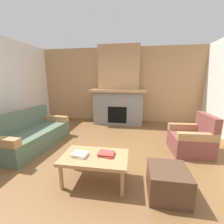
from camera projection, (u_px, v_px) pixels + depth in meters
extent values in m
plane|color=brown|center=(104.00, 159.00, 2.93)|extent=(9.00, 9.00, 0.00)
cube|color=tan|center=(120.00, 85.00, 5.53)|extent=(6.00, 0.12, 2.70)
cube|color=gray|center=(118.00, 107.00, 5.30)|extent=(1.70, 0.70, 1.15)
cube|color=black|center=(117.00, 115.00, 5.03)|extent=(0.64, 0.08, 0.56)
cube|color=tan|center=(118.00, 90.00, 5.12)|extent=(1.90, 0.82, 0.08)
cube|color=tan|center=(119.00, 68.00, 5.10)|extent=(1.40, 0.50, 1.47)
cube|color=#4C604C|center=(34.00, 138.00, 3.47)|extent=(0.98, 1.86, 0.40)
cube|color=#4C604C|center=(20.00, 120.00, 3.46)|extent=(0.30, 1.81, 0.45)
cube|color=#A87A4C|center=(54.00, 118.00, 4.19)|extent=(0.85, 0.23, 0.15)
cube|color=brown|center=(189.00, 143.00, 3.20)|extent=(0.80, 0.80, 0.40)
cube|color=brown|center=(207.00, 125.00, 3.07)|extent=(0.18, 0.77, 0.45)
cube|color=#A87A4C|center=(185.00, 127.00, 3.44)|extent=(0.77, 0.18, 0.15)
cube|color=#A87A4C|center=(197.00, 137.00, 2.84)|extent=(0.77, 0.18, 0.15)
cube|color=#A87A4C|center=(95.00, 157.00, 2.22)|extent=(1.00, 0.60, 0.05)
cylinder|color=#A87A4C|center=(61.00, 177.00, 2.10)|extent=(0.06, 0.06, 0.38)
cylinder|color=#A87A4C|center=(122.00, 183.00, 1.97)|extent=(0.06, 0.06, 0.38)
cylinder|color=#A87A4C|center=(74.00, 159.00, 2.57)|extent=(0.06, 0.06, 0.38)
cylinder|color=#A87A4C|center=(125.00, 164.00, 2.44)|extent=(0.06, 0.06, 0.38)
cube|color=#4C3323|center=(168.00, 182.00, 1.99)|extent=(0.52, 0.52, 0.40)
cube|color=beige|center=(80.00, 156.00, 2.19)|extent=(0.22, 0.18, 0.03)
cube|color=beige|center=(80.00, 154.00, 2.21)|extent=(0.24, 0.19, 0.02)
cube|color=#B23833|center=(107.00, 155.00, 2.23)|extent=(0.23, 0.22, 0.02)
cube|color=#B23833|center=(106.00, 153.00, 2.23)|extent=(0.25, 0.19, 0.03)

